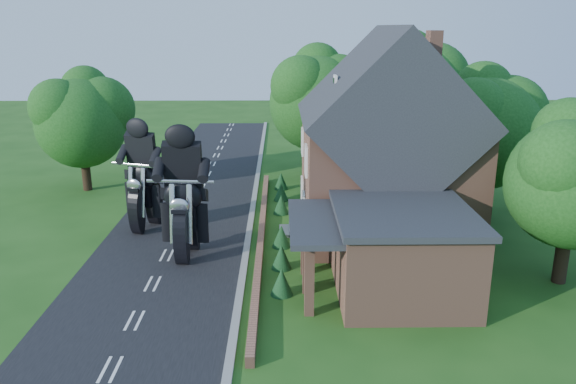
{
  "coord_description": "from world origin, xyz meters",
  "views": [
    {
      "loc": [
        5.28,
        -21.1,
        10.15
      ],
      "look_at": [
        5.62,
        3.82,
        2.8
      ],
      "focal_mm": 35.0,
      "sensor_mm": 36.0,
      "label": 1
    }
  ],
  "objects_px": {
    "house": "(386,149)",
    "annex": "(398,250)",
    "garden_wall": "(261,236)",
    "motorcycle_lead": "(187,238)",
    "motorcycle_follow": "(146,213)"
  },
  "relations": [
    {
      "from": "motorcycle_lead",
      "to": "motorcycle_follow",
      "type": "bearing_deg",
      "value": -48.99
    },
    {
      "from": "annex",
      "to": "motorcycle_lead",
      "type": "distance_m",
      "value": 9.62
    },
    {
      "from": "house",
      "to": "motorcycle_lead",
      "type": "distance_m",
      "value": 10.59
    },
    {
      "from": "garden_wall",
      "to": "house",
      "type": "height_order",
      "value": "house"
    },
    {
      "from": "annex",
      "to": "motorcycle_lead",
      "type": "bearing_deg",
      "value": 157.85
    },
    {
      "from": "motorcycle_lead",
      "to": "garden_wall",
      "type": "bearing_deg",
      "value": -141.29
    },
    {
      "from": "garden_wall",
      "to": "house",
      "type": "relative_size",
      "value": 2.15
    },
    {
      "from": "garden_wall",
      "to": "annex",
      "type": "height_order",
      "value": "annex"
    },
    {
      "from": "garden_wall",
      "to": "motorcycle_lead",
      "type": "height_order",
      "value": "motorcycle_lead"
    },
    {
      "from": "annex",
      "to": "motorcycle_follow",
      "type": "relative_size",
      "value": 3.74
    },
    {
      "from": "garden_wall",
      "to": "annex",
      "type": "relative_size",
      "value": 3.12
    },
    {
      "from": "house",
      "to": "annex",
      "type": "xyz_separation_m",
      "value": [
        -0.62,
        -6.8,
        -2.58
      ]
    },
    {
      "from": "garden_wall",
      "to": "motorcycle_follow",
      "type": "relative_size",
      "value": 11.68
    },
    {
      "from": "house",
      "to": "annex",
      "type": "bearing_deg",
      "value": -95.24
    },
    {
      "from": "garden_wall",
      "to": "motorcycle_lead",
      "type": "bearing_deg",
      "value": -146.53
    }
  ]
}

